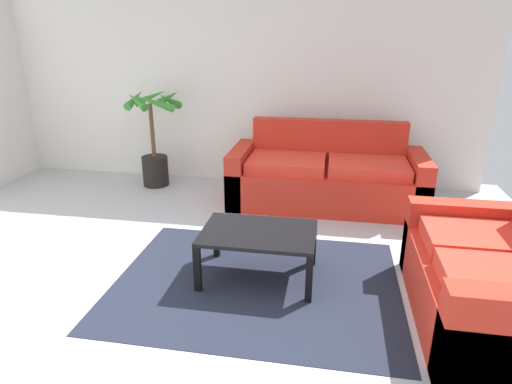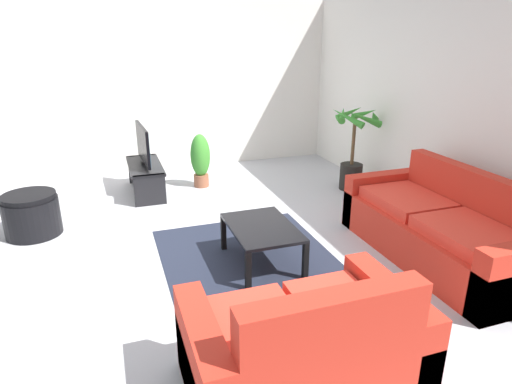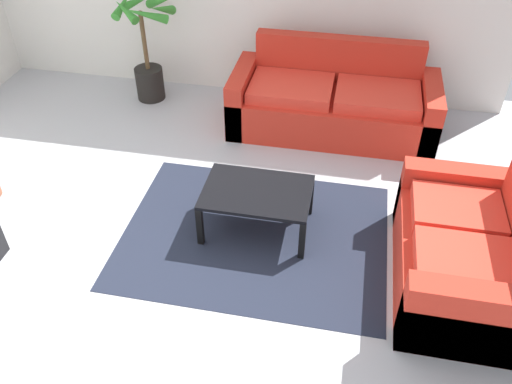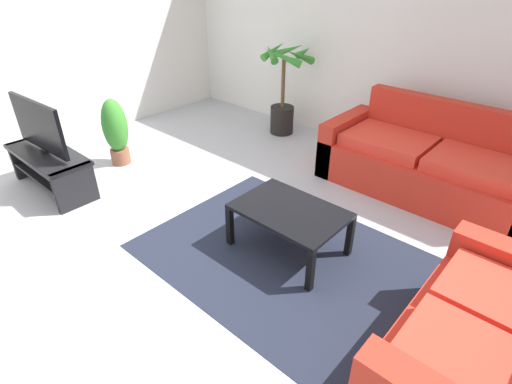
{
  "view_description": "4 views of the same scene",
  "coord_description": "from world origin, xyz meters",
  "px_view_note": "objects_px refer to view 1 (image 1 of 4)",
  "views": [
    {
      "loc": [
        1.17,
        -2.47,
        1.85
      ],
      "look_at": [
        0.61,
        0.69,
        0.68
      ],
      "focal_mm": 30.69,
      "sensor_mm": 36.0,
      "label": 1
    },
    {
      "loc": [
        4.32,
        -0.77,
        2.16
      ],
      "look_at": [
        0.18,
        0.67,
        0.58
      ],
      "focal_mm": 30.92,
      "sensor_mm": 36.0,
      "label": 2
    },
    {
      "loc": [
        1.3,
        -2.72,
        3.1
      ],
      "look_at": [
        0.69,
        0.32,
        0.58
      ],
      "focal_mm": 37.17,
      "sensor_mm": 36.0,
      "label": 3
    },
    {
      "loc": [
        2.24,
        -1.6,
        2.16
      ],
      "look_at": [
        0.38,
        0.46,
        0.5
      ],
      "focal_mm": 27.83,
      "sensor_mm": 36.0,
      "label": 4
    }
  ],
  "objects_px": {
    "coffee_table": "(258,237)",
    "potted_palm": "(155,143)",
    "couch_main": "(326,178)",
    "couch_loveseat": "(494,284)"
  },
  "relations": [
    {
      "from": "coffee_table",
      "to": "potted_palm",
      "type": "distance_m",
      "value": 2.6
    },
    {
      "from": "coffee_table",
      "to": "couch_loveseat",
      "type": "bearing_deg",
      "value": -10.68
    },
    {
      "from": "potted_palm",
      "to": "couch_main",
      "type": "bearing_deg",
      "value": -7.2
    },
    {
      "from": "couch_main",
      "to": "potted_palm",
      "type": "height_order",
      "value": "potted_palm"
    },
    {
      "from": "couch_loveseat",
      "to": "coffee_table",
      "type": "height_order",
      "value": "couch_loveseat"
    },
    {
      "from": "coffee_table",
      "to": "potted_palm",
      "type": "xyz_separation_m",
      "value": [
        -1.65,
        1.99,
        0.21
      ]
    },
    {
      "from": "coffee_table",
      "to": "potted_palm",
      "type": "relative_size",
      "value": 0.72
    },
    {
      "from": "couch_main",
      "to": "coffee_table",
      "type": "xyz_separation_m",
      "value": [
        -0.48,
        -1.72,
        0.05
      ]
    },
    {
      "from": "couch_main",
      "to": "couch_loveseat",
      "type": "xyz_separation_m",
      "value": [
        1.15,
        -2.03,
        -0.01
      ]
    },
    {
      "from": "couch_main",
      "to": "coffee_table",
      "type": "bearing_deg",
      "value": -105.58
    }
  ]
}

